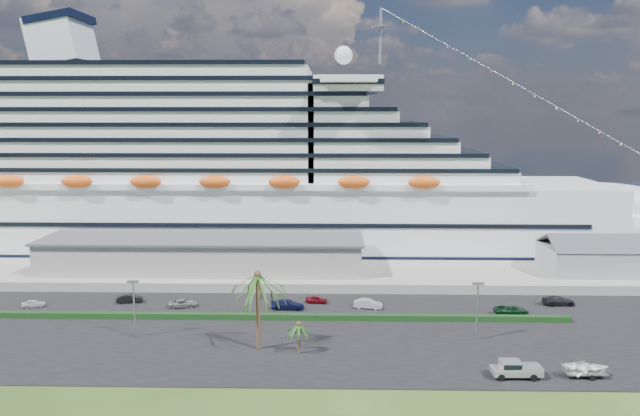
{
  "coord_description": "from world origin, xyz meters",
  "views": [
    {
      "loc": [
        0.15,
        -75.8,
        31.59
      ],
      "look_at": [
        -2.36,
        30.0,
        15.35
      ],
      "focal_mm": 35.0,
      "sensor_mm": 36.0,
      "label": 1
    }
  ],
  "objects_px": {
    "cruise_ship": "(239,179)",
    "boat_trailer": "(586,368)",
    "parked_car_3": "(288,304)",
    "pickup_truck": "(516,368)"
  },
  "relations": [
    {
      "from": "cruise_ship",
      "to": "boat_trailer",
      "type": "height_order",
      "value": "cruise_ship"
    },
    {
      "from": "cruise_ship",
      "to": "boat_trailer",
      "type": "bearing_deg",
      "value": -52.73
    },
    {
      "from": "parked_car_3",
      "to": "boat_trailer",
      "type": "height_order",
      "value": "boat_trailer"
    },
    {
      "from": "cruise_ship",
      "to": "pickup_truck",
      "type": "bearing_deg",
      "value": -57.61
    },
    {
      "from": "pickup_truck",
      "to": "boat_trailer",
      "type": "relative_size",
      "value": 0.96
    },
    {
      "from": "cruise_ship",
      "to": "parked_car_3",
      "type": "bearing_deg",
      "value": -71.75
    },
    {
      "from": "parked_car_3",
      "to": "cruise_ship",
      "type": "bearing_deg",
      "value": 21.15
    },
    {
      "from": "parked_car_3",
      "to": "pickup_truck",
      "type": "bearing_deg",
      "value": -128.28
    },
    {
      "from": "parked_car_3",
      "to": "pickup_truck",
      "type": "height_order",
      "value": "pickup_truck"
    },
    {
      "from": "parked_car_3",
      "to": "pickup_truck",
      "type": "distance_m",
      "value": 38.94
    }
  ]
}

